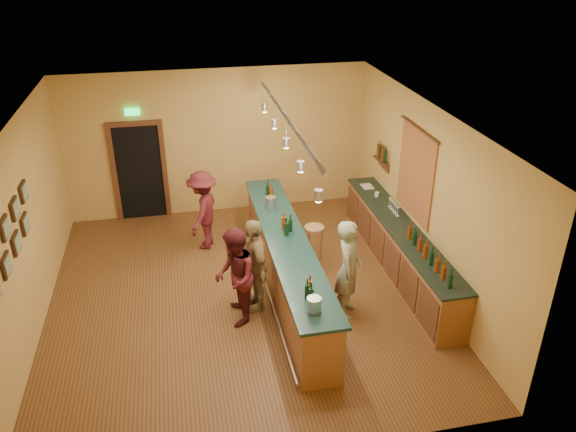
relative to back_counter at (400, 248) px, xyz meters
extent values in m
plane|color=#543218|center=(-2.97, -0.18, -0.49)|extent=(7.00, 7.00, 0.00)
cube|color=silver|center=(-2.97, -0.18, 2.71)|extent=(6.50, 7.00, 0.02)
cube|color=tan|center=(-2.97, 3.32, 1.11)|extent=(6.50, 0.02, 3.20)
cube|color=tan|center=(-2.97, -3.68, 1.11)|extent=(6.50, 0.02, 3.20)
cube|color=tan|center=(-6.22, -0.18, 1.11)|extent=(0.02, 7.00, 3.20)
cube|color=tan|center=(0.28, -0.18, 1.11)|extent=(0.02, 7.00, 3.20)
cube|color=black|center=(-4.67, 3.30, 0.56)|extent=(0.95, 0.06, 2.10)
cube|color=#4B2616|center=(-5.19, 3.28, 0.56)|extent=(0.10, 0.08, 2.10)
cube|color=#4B2616|center=(-4.14, 3.28, 0.56)|extent=(0.10, 0.08, 2.10)
cube|color=#4B2616|center=(-4.67, 3.28, 1.66)|extent=(1.15, 0.08, 0.10)
cube|color=#19E54C|center=(-4.67, 3.27, 1.91)|extent=(0.30, 0.04, 0.15)
cube|color=maroon|center=(0.26, 0.22, 1.36)|extent=(0.03, 1.40, 1.60)
cube|color=#4B2616|center=(0.19, 1.72, 1.06)|extent=(0.16, 0.55, 0.03)
cube|color=#4B2616|center=(0.26, 1.72, 0.96)|extent=(0.03, 0.55, 0.18)
cube|color=brown|center=(0.00, 0.02, -0.04)|extent=(0.55, 4.50, 0.90)
cube|color=black|center=(0.00, 0.02, 0.43)|extent=(0.60, 4.55, 0.04)
cylinder|color=silver|center=(0.00, 1.32, 0.50)|extent=(0.09, 0.09, 0.09)
cube|color=silver|center=(-0.03, 1.82, 0.46)|extent=(0.22, 0.30, 0.01)
cube|color=brown|center=(-2.16, -0.18, 0.01)|extent=(0.60, 5.00, 1.00)
cube|color=#163330|center=(-2.16, -0.18, 0.54)|extent=(0.70, 5.10, 0.05)
cylinder|color=silver|center=(-2.52, -0.18, -0.34)|extent=(0.05, 5.00, 0.05)
cylinder|color=silver|center=(-2.21, -2.28, 0.67)|extent=(0.20, 0.20, 0.22)
cylinder|color=silver|center=(-2.21, 1.02, 0.67)|extent=(0.20, 0.20, 0.22)
cube|color=silver|center=(-2.16, -0.18, 2.65)|extent=(0.06, 4.60, 0.05)
cylinder|color=silver|center=(-2.16, -2.18, 2.46)|extent=(0.01, 0.01, 0.35)
cylinder|color=#A5A5AD|center=(-2.16, -2.18, 2.26)|extent=(0.11, 0.11, 0.14)
cylinder|color=#FFEABF|center=(-2.16, -2.18, 2.18)|extent=(0.08, 0.08, 0.02)
cylinder|color=silver|center=(-2.16, -1.18, 2.46)|extent=(0.01, 0.01, 0.35)
cylinder|color=#A5A5AD|center=(-2.16, -1.18, 2.26)|extent=(0.11, 0.11, 0.14)
cylinder|color=#FFEABF|center=(-2.16, -1.18, 2.18)|extent=(0.08, 0.08, 0.02)
cylinder|color=silver|center=(-2.16, -0.18, 2.46)|extent=(0.01, 0.01, 0.35)
cylinder|color=#A5A5AD|center=(-2.16, -0.18, 2.26)|extent=(0.11, 0.11, 0.14)
cylinder|color=#FFEABF|center=(-2.16, -0.18, 2.18)|extent=(0.08, 0.08, 0.02)
cylinder|color=silver|center=(-2.16, 0.82, 2.46)|extent=(0.01, 0.01, 0.35)
cylinder|color=#A5A5AD|center=(-2.16, 0.82, 2.26)|extent=(0.11, 0.11, 0.14)
cylinder|color=#FFEABF|center=(-2.16, 0.82, 2.18)|extent=(0.08, 0.08, 0.02)
cylinder|color=silver|center=(-2.16, 1.82, 2.46)|extent=(0.01, 0.01, 0.35)
cylinder|color=#A5A5AD|center=(-2.16, 1.82, 2.26)|extent=(0.11, 0.11, 0.14)
cylinder|color=#FFEABF|center=(-2.16, 1.82, 2.18)|extent=(0.08, 0.08, 0.02)
imported|color=gray|center=(-1.33, -1.05, 0.37)|extent=(0.63, 0.74, 1.71)
imported|color=#59191E|center=(-3.13, -0.86, 0.33)|extent=(0.67, 0.83, 1.64)
imported|color=#997A51|center=(-2.77, -0.54, 0.33)|extent=(0.54, 1.01, 1.64)
imported|color=#59191E|center=(-3.45, 1.68, 0.32)|extent=(0.95, 1.19, 1.61)
cylinder|color=#996845|center=(-1.47, 0.63, 0.26)|extent=(0.37, 0.37, 0.04)
cylinder|color=#996845|center=(-1.32, 0.63, -0.13)|extent=(0.04, 0.04, 0.72)
cylinder|color=#996845|center=(-1.54, 0.75, -0.13)|extent=(0.04, 0.04, 0.72)
cylinder|color=#996845|center=(-1.54, 0.50, -0.13)|extent=(0.04, 0.04, 0.72)
camera|label=1|loc=(-3.84, -8.32, 5.19)|focal=35.00mm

